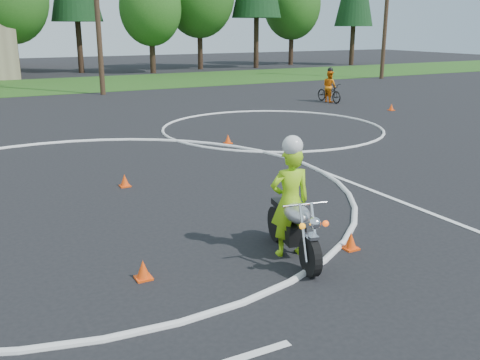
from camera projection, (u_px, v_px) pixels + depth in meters
name	position (u px, v px, depth m)	size (l,w,h in m)	color
ground	(115.00, 242.00, 9.28)	(120.00, 120.00, 0.00)	black
course_markings	(153.00, 170.00, 13.95)	(19.05, 19.05, 0.12)	silver
primary_motorcycle	(294.00, 227.00, 8.54)	(0.81, 2.04, 1.08)	black
rider_primary_grp	(290.00, 198.00, 8.54)	(0.73, 0.55, 2.00)	#94D516
rider_second_grp	(329.00, 90.00, 26.27)	(0.66, 1.78, 1.69)	black
traffic_cones	(230.00, 169.00, 13.57)	(17.27, 11.60, 0.30)	#FF490D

